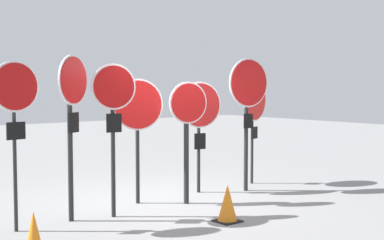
% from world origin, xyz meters
% --- Properties ---
extents(ground_plane, '(40.00, 40.00, 0.00)m').
position_xyz_m(ground_plane, '(0.00, 0.00, 0.00)').
color(ground_plane, gray).
extents(stop_sign_0, '(0.71, 0.15, 2.38)m').
position_xyz_m(stop_sign_0, '(-2.65, -0.24, 1.81)').
color(stop_sign_0, black).
rests_on(stop_sign_0, ground).
extents(stop_sign_1, '(0.65, 0.41, 2.50)m').
position_xyz_m(stop_sign_1, '(-1.78, -0.19, 1.78)').
color(stop_sign_1, black).
rests_on(stop_sign_1, ground).
extents(stop_sign_2, '(0.70, 0.19, 2.38)m').
position_xyz_m(stop_sign_2, '(-1.18, -0.37, 1.73)').
color(stop_sign_2, black).
rests_on(stop_sign_2, ground).
extents(stop_sign_3, '(0.85, 0.30, 2.16)m').
position_xyz_m(stop_sign_3, '(-0.36, 0.20, 1.57)').
color(stop_sign_3, black).
rests_on(stop_sign_3, ground).
extents(stop_sign_4, '(0.71, 0.20, 2.11)m').
position_xyz_m(stop_sign_4, '(0.29, -0.34, 1.44)').
color(stop_sign_4, black).
rests_on(stop_sign_4, ground).
extents(stop_sign_5, '(0.86, 0.22, 2.11)m').
position_xyz_m(stop_sign_5, '(1.07, 0.27, 1.52)').
color(stop_sign_5, black).
rests_on(stop_sign_5, ground).
extents(stop_sign_6, '(0.94, 0.16, 2.56)m').
position_xyz_m(stop_sign_6, '(1.90, -0.18, 1.82)').
color(stop_sign_6, black).
rests_on(stop_sign_6, ground).
extents(stop_sign_7, '(0.87, 0.27, 2.20)m').
position_xyz_m(stop_sign_7, '(2.56, 0.30, 1.62)').
color(stop_sign_7, black).
rests_on(stop_sign_7, ground).
extents(traffic_cone_0, '(0.35, 0.35, 0.57)m').
position_xyz_m(traffic_cone_0, '(0.01, -1.66, 0.28)').
color(traffic_cone_0, black).
rests_on(traffic_cone_0, ground).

